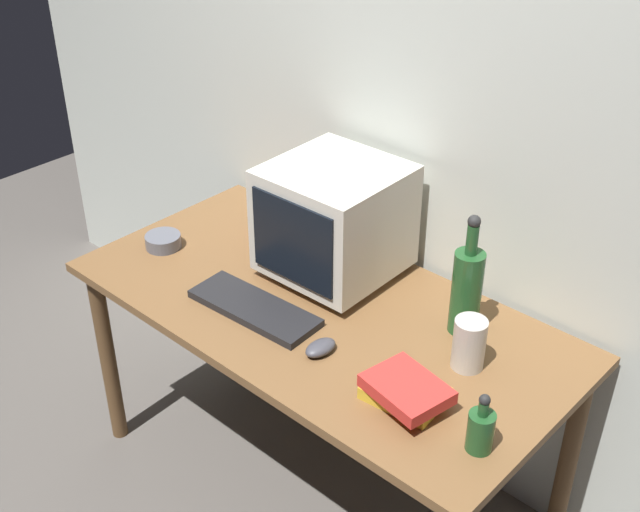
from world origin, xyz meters
name	(u,v)px	position (x,y,z in m)	size (l,w,h in m)	color
ground_plane	(320,483)	(0.00, 0.00, 0.00)	(6.00, 6.00, 0.00)	#56514C
back_wall	(419,112)	(0.00, 0.44, 1.25)	(4.00, 0.08, 2.50)	beige
desk	(320,331)	(0.00, 0.00, 0.67)	(1.56, 0.77, 0.76)	brown
crt_monitor	(334,220)	(-0.09, 0.17, 0.95)	(0.39, 0.40, 0.37)	beige
keyboard	(254,308)	(-0.13, -0.15, 0.77)	(0.42, 0.15, 0.02)	black
computer_mouse	(320,348)	(0.15, -0.16, 0.78)	(0.06, 0.10, 0.04)	#3F3F47
bottle_tall	(467,289)	(0.38, 0.20, 0.90)	(0.09, 0.09, 0.38)	#1E4C23
bottle_short	(481,429)	(0.68, -0.18, 0.82)	(0.07, 0.07, 0.17)	#1E4C23
book_stack	(406,391)	(0.45, -0.16, 0.80)	(0.24, 0.20, 0.07)	gold
mug	(275,224)	(-0.40, 0.21, 0.80)	(0.12, 0.08, 0.09)	#CC383D
cd_spindle	(163,241)	(-0.62, -0.10, 0.78)	(0.12, 0.12, 0.04)	#595B66
metal_canister	(469,344)	(0.48, 0.07, 0.83)	(0.09, 0.09, 0.15)	#B7B2A8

